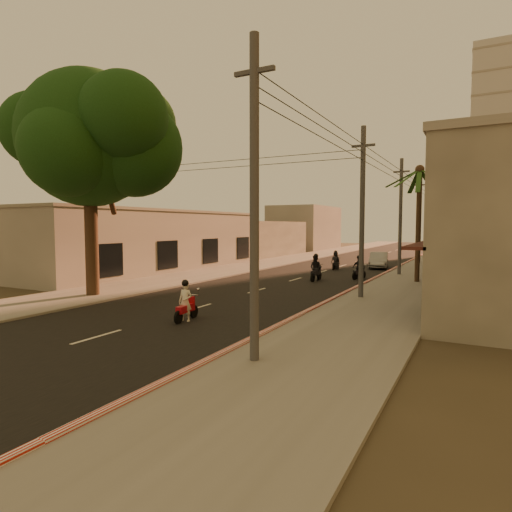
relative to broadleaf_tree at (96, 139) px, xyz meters
The scene contains 17 objects.
ground 10.96m from the broadleaf_tree, 17.97° to the right, with size 160.00×160.00×0.00m, color #383023.
road 20.84m from the broadleaf_tree, 69.68° to the left, with size 10.00×140.00×0.02m, color black.
sidewalk_right 24.26m from the broadleaf_tree, 51.68° to the left, with size 5.00×140.00×0.12m, color slate.
sidewalk_left 19.76m from the broadleaf_tree, 92.85° to the left, with size 5.00×140.00×0.12m, color slate.
curb_stripe 19.30m from the broadleaf_tree, 47.67° to the left, with size 0.20×60.00×0.20m, color #AD1D12.
left_building 15.15m from the broadleaf_tree, 121.87° to the left, with size 8.20×24.20×5.20m.
broadleaf_tree is the anchor object (origin of this frame).
palm_tree 20.18m from the broadleaf_tree, 43.48° to the left, with size 5.00×5.00×8.20m.
utility_poles 22.06m from the broadleaf_tree, 54.34° to the left, with size 1.20×48.26×9.00m.
filler_right 47.87m from the broadleaf_tree, 64.31° to the left, with size 8.00×14.00×6.00m, color gray.
filler_left_near 33.30m from the broadleaf_tree, 103.06° to the left, with size 8.00×14.00×4.40m, color gray.
filler_left_far 50.64m from the broadleaf_tree, 98.43° to the left, with size 8.00×14.00×7.00m, color gray.
scooter_red 11.32m from the broadleaf_tree, 19.01° to the right, with size 0.72×1.74×1.71m.
scooter_mid_a 16.21m from the broadleaf_tree, 55.06° to the left, with size 0.90×1.97×1.94m.
scooter_mid_b 19.30m from the broadleaf_tree, 53.29° to the left, with size 1.19×1.74×1.76m.
scooter_far_a 22.43m from the broadleaf_tree, 70.25° to the left, with size 0.80×1.75×1.72m.
parked_car 26.42m from the broadleaf_tree, 66.29° to the left, with size 2.22×4.60×1.45m, color #94979B.
Camera 1 is at (11.71, -14.38, 3.88)m, focal length 30.00 mm.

